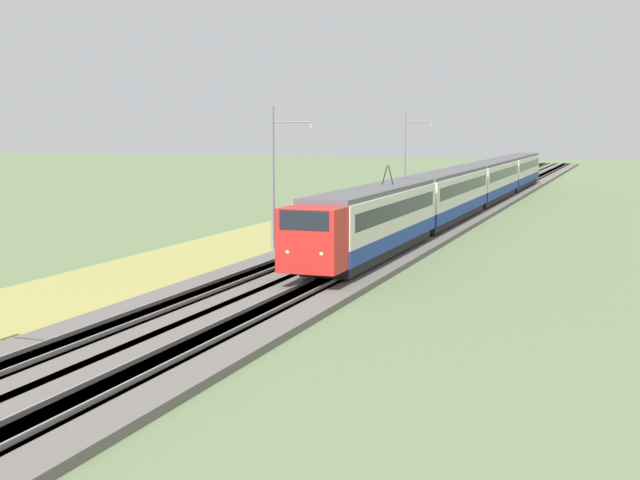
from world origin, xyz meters
TOP-DOWN VIEW (x-y plane):
  - ballast_main at (50.00, 0.00)m, footprint 240.00×4.40m
  - ballast_adjacent at (50.00, -3.94)m, footprint 240.00×4.40m
  - track_main at (50.00, 0.00)m, footprint 240.00×1.57m
  - track_adjacent at (50.00, -3.94)m, footprint 240.00×1.57m
  - grass_verge at (50.00, 5.33)m, footprint 240.00×8.04m
  - passenger_train at (66.85, -3.94)m, footprint 79.11×2.84m
  - catenary_mast_mid at (39.85, 2.82)m, footprint 0.22×2.56m
  - catenary_mast_far at (70.70, 2.83)m, footprint 0.22×2.56m

SIDE VIEW (x-z plane):
  - grass_verge at x=50.00m, z-range 0.00..0.12m
  - ballast_main at x=50.00m, z-range 0.00..0.30m
  - ballast_adjacent at x=50.00m, z-range 0.00..0.30m
  - track_main at x=50.00m, z-range -0.07..0.38m
  - track_adjacent at x=50.00m, z-range -0.07..0.38m
  - passenger_train at x=66.85m, z-range -0.16..4.99m
  - catenary_mast_mid at x=39.85m, z-range 0.14..8.60m
  - catenary_mast_far at x=70.70m, z-range 0.14..8.78m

